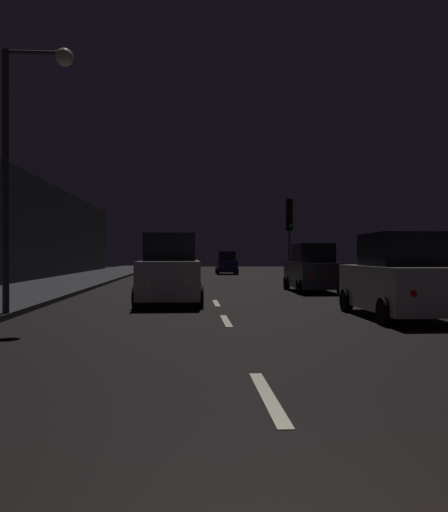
{
  "coord_description": "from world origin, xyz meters",
  "views": [
    {
      "loc": [
        -0.86,
        -2.7,
        1.57
      ],
      "look_at": [
        0.66,
        20.35,
        1.51
      ],
      "focal_mm": 36.7,
      "sensor_mm": 36.0,
      "label": 1
    }
  ],
  "objects_px": {
    "car_distant_taillights": "(227,264)",
    "streetlamp_overhead": "(26,137)",
    "car_parked_right_far": "(312,270)",
    "car_parked_right_near": "(398,279)",
    "car_approaching_headlights": "(170,272)",
    "traffic_light_far_right": "(290,221)"
  },
  "relations": [
    {
      "from": "car_distant_taillights",
      "to": "car_parked_right_far",
      "type": "bearing_deg",
      "value": -173.89
    },
    {
      "from": "streetlamp_overhead",
      "to": "car_approaching_headlights",
      "type": "bearing_deg",
      "value": 49.22
    },
    {
      "from": "streetlamp_overhead",
      "to": "car_distant_taillights",
      "type": "bearing_deg",
      "value": 76.54
    },
    {
      "from": "traffic_light_far_right",
      "to": "car_parked_right_near",
      "type": "height_order",
      "value": "traffic_light_far_right"
    },
    {
      "from": "car_approaching_headlights",
      "to": "car_parked_right_far",
      "type": "distance_m",
      "value": 7.58
    },
    {
      "from": "car_parked_right_near",
      "to": "car_approaching_headlights",
      "type": "bearing_deg",
      "value": 54.04
    },
    {
      "from": "car_approaching_headlights",
      "to": "car_parked_right_near",
      "type": "distance_m",
      "value": 7.16
    },
    {
      "from": "traffic_light_far_right",
      "to": "car_distant_taillights",
      "type": "relative_size",
      "value": 1.34
    },
    {
      "from": "streetlamp_overhead",
      "to": "car_approaching_headlights",
      "type": "relative_size",
      "value": 1.48
    },
    {
      "from": "traffic_light_far_right",
      "to": "streetlamp_overhead",
      "type": "distance_m",
      "value": 20.55
    },
    {
      "from": "car_parked_right_far",
      "to": "streetlamp_overhead",
      "type": "bearing_deg",
      "value": 133.77
    },
    {
      "from": "streetlamp_overhead",
      "to": "car_approaching_headlights",
      "type": "distance_m",
      "value": 6.16
    },
    {
      "from": "streetlamp_overhead",
      "to": "car_approaching_headlights",
      "type": "xyz_separation_m",
      "value": [
        3.35,
        3.88,
        -3.41
      ]
    },
    {
      "from": "car_distant_taillights",
      "to": "streetlamp_overhead",
      "type": "bearing_deg",
      "value": 166.54
    },
    {
      "from": "streetlamp_overhead",
      "to": "car_parked_right_near",
      "type": "bearing_deg",
      "value": -2.03
    },
    {
      "from": "car_approaching_headlights",
      "to": "car_parked_right_far",
      "type": "bearing_deg",
      "value": 130.08
    },
    {
      "from": "traffic_light_far_right",
      "to": "car_distant_taillights",
      "type": "xyz_separation_m",
      "value": [
        -2.98,
        11.17,
        -2.73
      ]
    },
    {
      "from": "traffic_light_far_right",
      "to": "streetlamp_overhead",
      "type": "xyz_separation_m",
      "value": [
        -9.95,
        -17.96,
        0.87
      ]
    },
    {
      "from": "streetlamp_overhead",
      "to": "car_parked_right_far",
      "type": "distance_m",
      "value": 13.14
    },
    {
      "from": "streetlamp_overhead",
      "to": "car_parked_right_far",
      "type": "xyz_separation_m",
      "value": [
        9.15,
        8.76,
        -3.51
      ]
    },
    {
      "from": "traffic_light_far_right",
      "to": "car_distant_taillights",
      "type": "height_order",
      "value": "traffic_light_far_right"
    },
    {
      "from": "traffic_light_far_right",
      "to": "car_parked_right_far",
      "type": "bearing_deg",
      "value": -15.79
    }
  ]
}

